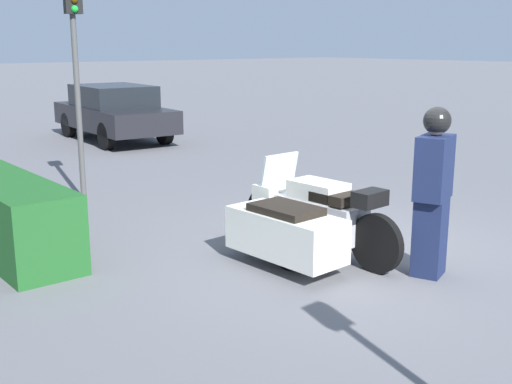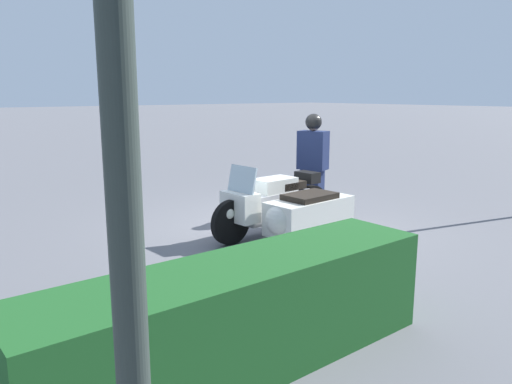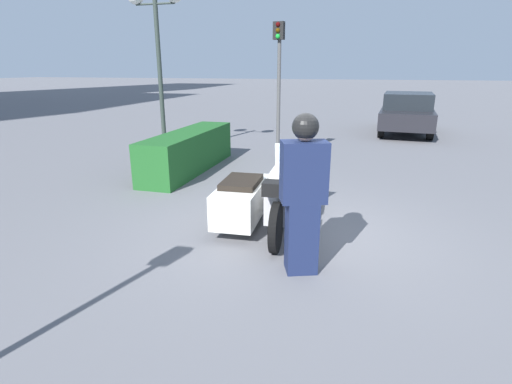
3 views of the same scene
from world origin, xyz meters
The scene contains 7 objects.
ground_plane centered at (0.00, 0.00, 0.00)m, with size 160.00×160.00×0.00m, color slate.
police_motorcycle centered at (0.33, 0.58, 0.47)m, with size 2.47×1.26×1.17m.
officer_rider centered at (-1.00, -0.22, 0.99)m, with size 0.47×0.59×1.87m.
hedge_bush_curbside centered at (3.15, 3.12, 0.46)m, with size 3.60×0.82×0.92m, color #1E5623.
twin_lamp_post centered at (4.75, 4.61, 3.57)m, with size 0.43×1.53×4.32m.
traffic_light_near centered at (4.60, 1.32, 2.22)m, with size 0.23×0.27×3.37m.
parked_car_background centered at (10.47, -2.23, 0.77)m, with size 4.47×2.10×1.46m.
Camera 3 is at (-5.31, -0.86, 2.34)m, focal length 28.00 mm.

